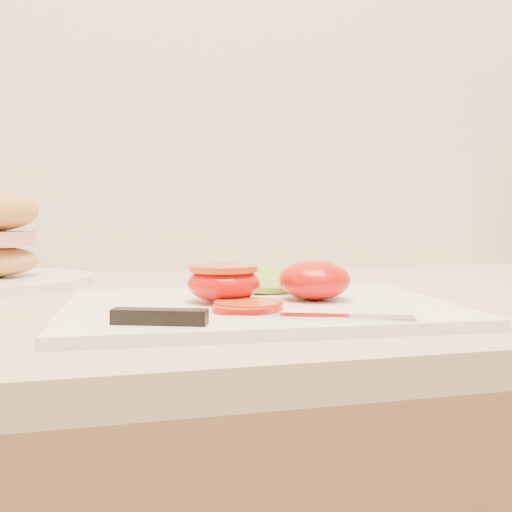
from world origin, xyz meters
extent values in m
cube|color=beige|center=(0.00, 1.98, 1.35)|extent=(4.00, 0.05, 2.70)
cube|color=white|center=(-0.58, 1.55, 0.94)|extent=(0.38, 0.29, 0.01)
ellipsoid|color=#DC0405|center=(-0.52, 1.55, 0.96)|extent=(0.07, 0.07, 0.04)
ellipsoid|color=#DC0405|center=(-0.61, 1.56, 0.96)|extent=(0.07, 0.07, 0.04)
cylinder|color=#B72609|center=(-0.61, 1.56, 0.97)|extent=(0.07, 0.07, 0.01)
cylinder|color=#CA5624|center=(-0.60, 1.51, 0.94)|extent=(0.06, 0.06, 0.01)
cylinder|color=#CA5624|center=(-0.60, 1.50, 0.94)|extent=(0.05, 0.05, 0.01)
ellipsoid|color=#9BC433|center=(-0.54, 1.63, 0.95)|extent=(0.13, 0.11, 0.02)
cube|color=silver|center=(-0.55, 1.45, 0.94)|extent=(0.15, 0.07, 0.00)
cube|color=black|center=(-0.68, 1.45, 0.95)|extent=(0.08, 0.04, 0.01)
camera|label=1|loc=(-0.71, 1.01, 1.02)|focal=40.00mm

